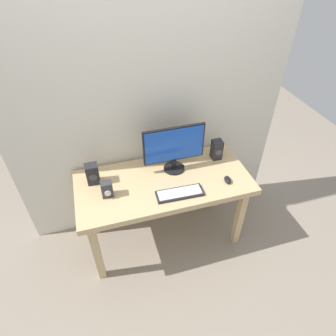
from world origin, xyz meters
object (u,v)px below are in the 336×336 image
(monitor, at_px, (174,147))
(mouse, at_px, (228,180))
(keyboard_primary, at_px, (180,193))
(desk, at_px, (164,188))
(speaker_right, at_px, (217,150))
(speaker_left, at_px, (92,174))
(audio_controller, at_px, (107,189))

(monitor, bearing_deg, mouse, -37.50)
(monitor, distance_m, keyboard_primary, 0.37)
(mouse, bearing_deg, monitor, 153.70)
(desk, relative_size, mouse, 16.25)
(keyboard_primary, height_order, mouse, mouse)
(desk, distance_m, keyboard_primary, 0.22)
(speaker_right, bearing_deg, mouse, -96.37)
(mouse, xyz_separation_m, speaker_left, (-1.02, 0.30, 0.07))
(speaker_right, bearing_deg, audio_controller, -168.70)
(speaker_right, distance_m, audio_controller, 0.99)
(audio_controller, bearing_deg, speaker_left, 115.33)
(desk, height_order, audio_controller, audio_controller)
(keyboard_primary, relative_size, speaker_left, 2.12)
(keyboard_primary, height_order, audio_controller, audio_controller)
(speaker_left, bearing_deg, desk, -14.53)
(speaker_left, bearing_deg, mouse, -16.23)
(speaker_right, height_order, audio_controller, speaker_right)
(mouse, xyz_separation_m, audio_controller, (-0.94, 0.12, 0.05))
(monitor, bearing_deg, speaker_right, 4.50)
(monitor, bearing_deg, speaker_left, 178.33)
(speaker_right, relative_size, audio_controller, 1.36)
(monitor, xyz_separation_m, speaker_right, (0.40, 0.03, -0.13))
(keyboard_primary, height_order, speaker_left, speaker_left)
(desk, distance_m, audio_controller, 0.48)
(audio_controller, bearing_deg, monitor, 15.84)
(speaker_left, bearing_deg, audio_controller, -64.67)
(mouse, distance_m, audio_controller, 0.94)
(keyboard_primary, bearing_deg, mouse, 4.17)
(mouse, bearing_deg, audio_controller, -175.84)
(monitor, bearing_deg, audio_controller, -164.16)
(mouse, relative_size, speaker_left, 0.50)
(speaker_right, xyz_separation_m, speaker_left, (-1.06, -0.01, -0.00))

